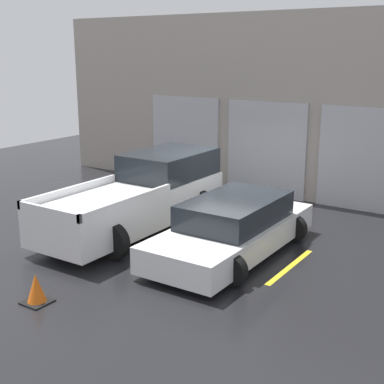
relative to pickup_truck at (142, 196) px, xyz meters
name	(u,v)px	position (x,y,z in m)	size (l,w,h in m)	color
ground_plane	(222,220)	(1.40, 1.61, -0.84)	(28.00, 28.00, 0.00)	black
shophouse_building	(278,107)	(1.39, 4.89, 1.88)	(16.40, 0.68, 5.51)	#9E9389
pickup_truck	(142,196)	(0.00, 0.00, 0.00)	(2.43, 5.51, 1.79)	white
sedan_white	(233,228)	(2.80, -0.30, -0.25)	(2.27, 4.79, 1.25)	white
parking_stripe_far_left	(94,221)	(-1.40, -0.34, -0.83)	(0.12, 2.20, 0.01)	gold
parking_stripe_left	(180,241)	(1.40, -0.34, -0.83)	(0.12, 2.20, 0.01)	gold
parking_stripe_centre	(290,267)	(4.20, -0.34, -0.83)	(0.12, 2.20, 0.01)	gold
traffic_cone	(36,290)	(1.08, -4.39, -0.58)	(0.47, 0.47, 0.55)	black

